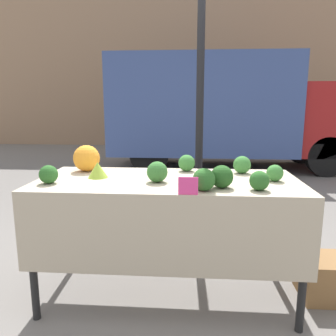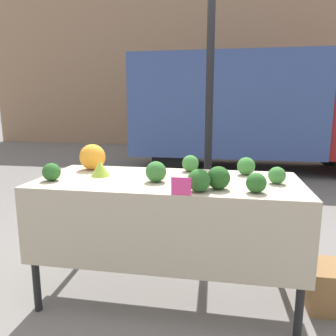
{
  "view_description": "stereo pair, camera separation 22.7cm",
  "coord_description": "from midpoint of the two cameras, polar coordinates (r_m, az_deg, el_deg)",
  "views": [
    {
      "loc": [
        0.16,
        -2.23,
        1.41
      ],
      "look_at": [
        0.0,
        0.0,
        0.97
      ],
      "focal_mm": 35.0,
      "sensor_mm": 36.0,
      "label": 1
    },
    {
      "loc": [
        0.39,
        -2.2,
        1.41
      ],
      "look_at": [
        0.0,
        0.0,
        0.97
      ],
      "focal_mm": 35.0,
      "sensor_mm": 36.0,
      "label": 2
    }
  ],
  "objects": [
    {
      "name": "romanesco_head",
      "position": [
        2.4,
        -9.09,
        -0.11
      ],
      "size": [
        0.14,
        0.14,
        0.11
      ],
      "color": "#93B238",
      "rests_on": "market_table"
    },
    {
      "name": "broccoli_head_0",
      "position": [
        2.19,
        0.85,
        -0.68
      ],
      "size": [
        0.14,
        0.14,
        0.14
      ],
      "color": "#336B2D",
      "rests_on": "market_table"
    },
    {
      "name": "orange_cauliflower",
      "position": [
        2.65,
        -10.65,
        1.88
      ],
      "size": [
        0.2,
        0.2,
        0.2
      ],
      "color": "orange",
      "rests_on": "market_table"
    },
    {
      "name": "broccoli_head_1",
      "position": [
        1.97,
        8.69,
        -2.19
      ],
      "size": [
        0.14,
        0.14,
        0.14
      ],
      "color": "#285B23",
      "rests_on": "market_table"
    },
    {
      "name": "broccoli_head_6",
      "position": [
        2.55,
        6.46,
        0.78
      ],
      "size": [
        0.13,
        0.13,
        0.13
      ],
      "color": "#387533",
      "rests_on": "market_table"
    },
    {
      "name": "broccoli_head_3",
      "position": [
        2.51,
        16.0,
        0.28
      ],
      "size": [
        0.13,
        0.13,
        0.13
      ],
      "color": "#387533",
      "rests_on": "market_table"
    },
    {
      "name": "building_facade",
      "position": [
        11.68,
        9.08,
        20.54
      ],
      "size": [
        16.0,
        0.6,
        6.71
      ],
      "color": "#9E7A5B",
      "rests_on": "ground_plane"
    },
    {
      "name": "price_sign",
      "position": [
        1.88,
        5.75,
        -3.24
      ],
      "size": [
        0.11,
        0.01,
        0.1
      ],
      "color": "#E53D84",
      "rests_on": "market_table"
    },
    {
      "name": "broccoli_head_5",
      "position": [
        2.05,
        11.95,
        -1.72
      ],
      "size": [
        0.14,
        0.14,
        0.14
      ],
      "color": "#23511E",
      "rests_on": "market_table"
    },
    {
      "name": "broccoli_head_2",
      "position": [
        2.3,
        21.17,
        -1.23
      ],
      "size": [
        0.11,
        0.11,
        0.11
      ],
      "color": "#387533",
      "rests_on": "market_table"
    },
    {
      "name": "parked_truck",
      "position": [
        7.32,
        14.73,
        9.84
      ],
      "size": [
        5.17,
        1.87,
        2.4
      ],
      "color": "#384C84",
      "rests_on": "ground_plane"
    },
    {
      "name": "ground_plane",
      "position": [
        2.63,
        2.65,
        -21.2
      ],
      "size": [
        40.0,
        40.0,
        0.0
      ],
      "primitive_type": "plane",
      "color": "slate"
    },
    {
      "name": "broccoli_head_7",
      "position": [
        2.33,
        -17.05,
        -0.69
      ],
      "size": [
        0.12,
        0.12,
        0.12
      ],
      "color": "#285B23",
      "rests_on": "market_table"
    },
    {
      "name": "market_table",
      "position": [
        2.25,
        2.6,
        -5.33
      ],
      "size": [
        1.82,
        0.8,
        0.89
      ],
      "color": "tan",
      "rests_on": "ground_plane"
    },
    {
      "name": "broccoli_head_4",
      "position": [
        2.03,
        18.25,
        -2.51
      ],
      "size": [
        0.12,
        0.12,
        0.12
      ],
      "color": "#285B23",
      "rests_on": "market_table"
    },
    {
      "name": "tent_pole",
      "position": [
        3.05,
        9.34,
        10.29
      ],
      "size": [
        0.07,
        0.07,
        2.74
      ],
      "color": "black",
      "rests_on": "ground_plane"
    }
  ]
}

